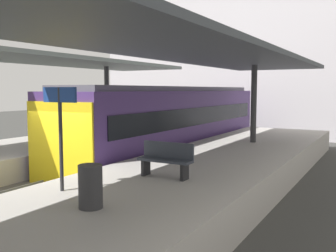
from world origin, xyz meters
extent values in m
plane|color=#383835|center=(0.00, 0.00, 0.00)|extent=(80.00, 80.00, 0.00)
cube|color=#ADA8A0|center=(3.80, 0.00, 0.50)|extent=(4.40, 28.00, 1.00)
cube|color=#423F3D|center=(0.00, 0.00, 0.10)|extent=(3.20, 28.00, 0.20)
cube|color=slate|center=(-0.72, 0.00, 0.27)|extent=(0.08, 28.00, 0.14)
cube|color=slate|center=(0.72, 0.00, 0.27)|extent=(0.08, 28.00, 0.14)
cube|color=#472D6B|center=(0.00, 7.86, 1.65)|extent=(2.70, 14.35, 2.90)
cube|color=yellow|center=(0.00, 0.66, 1.50)|extent=(2.65, 0.08, 2.60)
cube|color=black|center=(-1.37, 7.86, 2.00)|extent=(0.04, 13.20, 0.76)
cube|color=black|center=(1.37, 7.86, 2.00)|extent=(0.04, 13.20, 0.76)
cube|color=#515156|center=(0.00, 7.86, 3.20)|extent=(2.16, 13.63, 0.20)
cylinder|color=#333335|center=(-3.80, 7.70, 2.66)|extent=(0.24, 0.24, 3.32)
cylinder|color=#333335|center=(3.80, 7.70, 2.58)|extent=(0.24, 0.24, 3.16)
cube|color=#3D4247|center=(3.80, 1.40, 4.24)|extent=(4.18, 21.00, 0.16)
cube|color=black|center=(3.27, 0.37, 1.20)|extent=(0.08, 0.32, 0.40)
cube|color=black|center=(4.37, 0.37, 1.20)|extent=(0.08, 0.32, 0.40)
cube|color=#2D333D|center=(3.82, 0.37, 1.43)|extent=(1.40, 0.40, 0.06)
cube|color=#2D333D|center=(3.82, 0.55, 1.66)|extent=(1.40, 0.06, 0.40)
cylinder|color=#262628|center=(2.53, -1.78, 2.10)|extent=(0.08, 0.08, 2.20)
cube|color=navy|center=(2.53, -1.78, 3.05)|extent=(0.90, 0.06, 0.32)
cylinder|color=#2D2D30|center=(3.87, -2.40, 1.40)|extent=(0.44, 0.44, 0.80)
cube|color=#B7B2B7|center=(-1.87, 20.00, 5.50)|extent=(18.00, 6.00, 11.00)
camera|label=1|loc=(8.45, -7.62, 3.15)|focal=40.81mm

